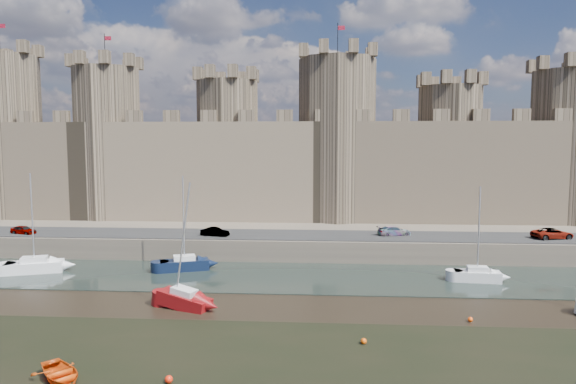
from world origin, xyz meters
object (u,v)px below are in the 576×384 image
Objects in this scene: car_1 at (215,232)px; dinghy_0 at (61,375)px; sailboat_0 at (34,265)px; car_3 at (552,234)px; car_0 at (23,230)px; sailboat_1 at (184,263)px; sailboat_4 at (184,299)px; sailboat_2 at (477,274)px; car_2 at (394,231)px.

dinghy_0 is at bearing -171.39° from car_1.
sailboat_0 reaches higher than dinghy_0.
car_3 is at bearing -9.72° from dinghy_0.
car_0 is 0.32× the size of sailboat_1.
sailboat_0 is 1.00× the size of sailboat_4.
sailboat_0 is 15.56m from sailboat_1.
sailboat_2 is 37.90m from dinghy_0.
sailboat_0 is 21.28m from sailboat_4.
sailboat_1 reaches higher than car_2.
car_1 is at bearing -73.97° from car_0.
sailboat_4 is at bearing 103.86° from car_3.
sailboat_2 reaches higher than car_3.
sailboat_1 is at bearing 176.34° from car_1.
sailboat_1 is at bearing -178.37° from sailboat_2.
sailboat_4 reaches higher than car_0.
car_1 is at bearing 80.73° from car_2.
sailboat_4 reaches higher than car_3.
sailboat_0 is at bearing 128.86° from car_1.
sailboat_1 is at bearing 86.85° from car_3.
sailboat_0 is 2.93× the size of dinghy_0.
car_0 is 10.77m from sailboat_0.
sailboat_1 is (-41.18, -7.61, -2.35)m from car_3.
car_1 is 0.72× the size of car_3.
car_2 is 0.39× the size of sailboat_0.
car_2 is at bearing 1.15° from sailboat_1.
car_2 is 40.16m from sailboat_0.
sailboat_2 is at bearing -83.98° from car_0.
car_0 is at bearing 75.46° from dinghy_0.
dinghy_0 is at bearing -130.39° from car_0.
sailboat_0 reaches higher than car_0.
car_2 is 0.38× the size of sailboat_4.
sailboat_4 is at bearing -110.91° from car_0.
sailboat_2 is at bearing -10.87° from dinghy_0.
car_0 reaches higher than dinghy_0.
car_3 reaches higher than car_1.
car_3 is (17.94, -1.01, 0.07)m from car_2.
sailboat_2 reaches higher than car_1.
car_2 reaches higher than dinghy_0.
car_3 is at bearing -107.90° from car_2.
sailboat_4 is (-19.96, -20.72, -2.32)m from car_2.
car_2 is at bearing 127.02° from sailboat_2.
car_3 reaches higher than car_0.
car_0 is 0.90× the size of dinghy_0.
car_2 is (44.88, 2.07, 0.04)m from car_0.
sailboat_4 is at bearing -163.26° from car_1.
sailboat_2 reaches higher than car_2.
dinghy_0 is (-3.59, -13.32, -0.40)m from sailboat_4.
car_1 is at bearing 37.76° from dinghy_0.
car_0 is 22.72m from sailboat_1.
sailboat_2 is (51.45, -8.96, -2.28)m from car_0.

